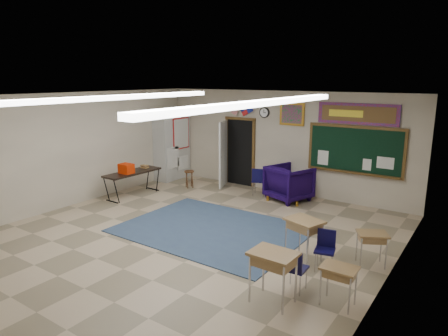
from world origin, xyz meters
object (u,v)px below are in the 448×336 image
Objects in this scene: student_desk_front_right at (371,247)px; folding_table at (133,183)px; wooden_stool at (189,179)px; wingback_armchair at (289,183)px; student_desk_front_left at (304,237)px.

student_desk_front_right is 0.37× the size of folding_table.
student_desk_front_right is 6.51m from wooden_stool.
wooden_stool is (-3.12, -0.60, -0.21)m from wingback_armchair.
student_desk_front_right is 1.22× the size of wooden_stool.
folding_table is at bearing -171.76° from student_desk_front_left.
wingback_armchair is 3.79m from student_desk_front_left.
wingback_armchair is 0.61× the size of folding_table.
student_desk_front_left is at bearing -28.27° from wooden_stool.
student_desk_front_right is at bearing -3.45° from folding_table.
student_desk_front_left is at bearing 173.04° from student_desk_front_right.
folding_table reaches higher than wingback_armchair.
folding_table is (-6.90, 0.60, 0.04)m from student_desk_front_right.
student_desk_front_left is 5.87m from folding_table.
folding_table is at bearing -115.72° from wooden_stool.
student_desk_front_left is 1.49× the size of wooden_stool.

